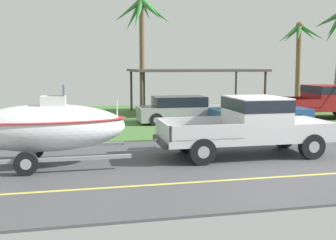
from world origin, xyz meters
TOP-DOWN VIEW (x-y plane):
  - ground at (0.00, 8.38)m, footprint 36.00×22.00m
  - pickup_truck_towing at (-0.28, 0.84)m, footprint 5.68×2.12m
  - boat_on_trailer at (-6.81, 0.84)m, footprint 5.85×2.28m
  - parked_pickup_background at (7.17, 8.38)m, footprint 6.01×2.16m
  - parked_sedan_near at (-0.74, 8.45)m, footprint 4.58×1.81m
  - parked_sedan_far at (2.58, 6.60)m, footprint 4.60×1.90m
  - carport_awning at (0.97, 12.20)m, footprint 7.53×4.87m
  - palm_tree_near_left at (-2.16, 11.85)m, footprint 3.38×3.05m
  - palm_tree_far_left at (9.00, 14.47)m, footprint 3.14×3.24m

SIDE VIEW (x-z plane):
  - ground at x=0.00m, z-range -0.07..0.04m
  - parked_sedan_near at x=-0.74m, z-range -0.02..1.36m
  - parked_sedan_far at x=2.58m, z-range -0.02..1.36m
  - parked_pickup_background at x=7.17m, z-range 0.11..1.97m
  - pickup_truck_towing at x=-0.28m, z-range 0.10..2.01m
  - boat_on_trailer at x=-6.81m, z-range -0.06..2.31m
  - carport_awning at x=0.97m, z-range 1.23..3.93m
  - palm_tree_far_left at x=9.00m, z-range 1.48..7.36m
  - palm_tree_near_left at x=-2.16m, z-range 1.85..8.61m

